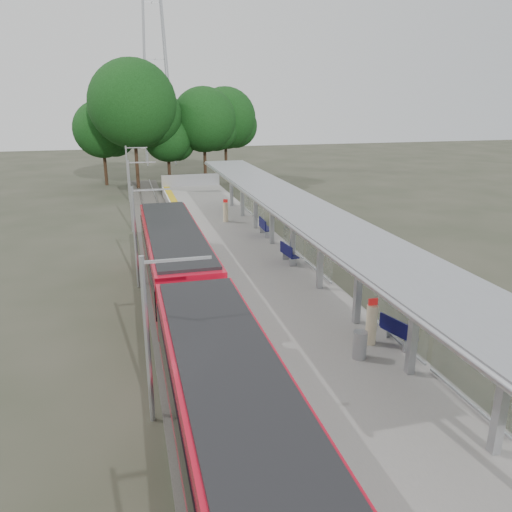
% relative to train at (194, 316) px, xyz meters
% --- Properties ---
extents(trackbed, '(3.00, 70.00, 0.24)m').
position_rel_train_xyz_m(trackbed, '(-0.00, 10.01, -1.93)').
color(trackbed, '#59544C').
rests_on(trackbed, ground).
extents(platform, '(6.00, 50.00, 1.00)m').
position_rel_train_xyz_m(platform, '(4.50, 10.01, -1.55)').
color(platform, gray).
rests_on(platform, ground).
extents(tactile_strip, '(0.60, 50.00, 0.02)m').
position_rel_train_xyz_m(tactile_strip, '(1.95, 10.01, -1.04)').
color(tactile_strip, gold).
rests_on(tactile_strip, platform).
extents(end_fence, '(6.00, 0.10, 1.20)m').
position_rel_train_xyz_m(end_fence, '(4.50, 34.96, -0.45)').
color(end_fence, '#9EA0A5').
rests_on(end_fence, platform).
extents(train, '(2.74, 27.60, 3.62)m').
position_rel_train_xyz_m(train, '(0.00, 0.00, 0.00)').
color(train, black).
rests_on(train, ground).
extents(canopy, '(3.27, 38.00, 3.66)m').
position_rel_train_xyz_m(canopy, '(6.11, 6.20, 2.15)').
color(canopy, '#9EA0A5').
rests_on(canopy, platform).
extents(pylon, '(8.00, 4.00, 38.00)m').
position_rel_train_xyz_m(pylon, '(3.50, 63.01, 16.95)').
color(pylon, '#9EA0A5').
rests_on(pylon, ground).
extents(tree_cluster, '(21.60, 14.51, 13.80)m').
position_rel_train_xyz_m(tree_cluster, '(2.99, 42.28, 5.71)').
color(tree_cluster, '#382316').
rests_on(tree_cluster, ground).
extents(catenary_masts, '(2.08, 48.16, 5.40)m').
position_rel_train_xyz_m(catenary_masts, '(-1.72, 9.01, 0.86)').
color(catenary_masts, '#9EA0A5').
rests_on(catenary_masts, ground).
extents(bench_near, '(0.86, 1.54, 1.01)m').
position_rel_train_xyz_m(bench_near, '(7.11, -2.06, -0.52)').
color(bench_near, '#0F0F4C').
rests_on(bench_near, platform).
extents(bench_mid, '(0.63, 1.59, 1.06)m').
position_rel_train_xyz_m(bench_mid, '(6.27, 8.07, -0.49)').
color(bench_mid, '#0F0F4C').
rests_on(bench_mid, platform).
extents(bench_far, '(0.54, 1.69, 1.15)m').
position_rel_train_xyz_m(bench_far, '(6.55, 13.92, -0.45)').
color(bench_far, '#0F0F4C').
rests_on(bench_far, platform).
extents(info_pillar_near, '(0.40, 0.40, 1.79)m').
position_rel_train_xyz_m(info_pillar_near, '(6.22, -1.76, -0.28)').
color(info_pillar_near, beige).
rests_on(info_pillar_near, platform).
extents(info_pillar_far, '(0.38, 0.38, 1.67)m').
position_rel_train_xyz_m(info_pillar_far, '(4.86, 18.42, -0.33)').
color(info_pillar_far, beige).
rests_on(info_pillar_far, platform).
extents(litter_bin, '(0.64, 0.64, 1.00)m').
position_rel_train_xyz_m(litter_bin, '(5.34, -2.65, -0.55)').
color(litter_bin, '#9EA0A5').
rests_on(litter_bin, platform).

